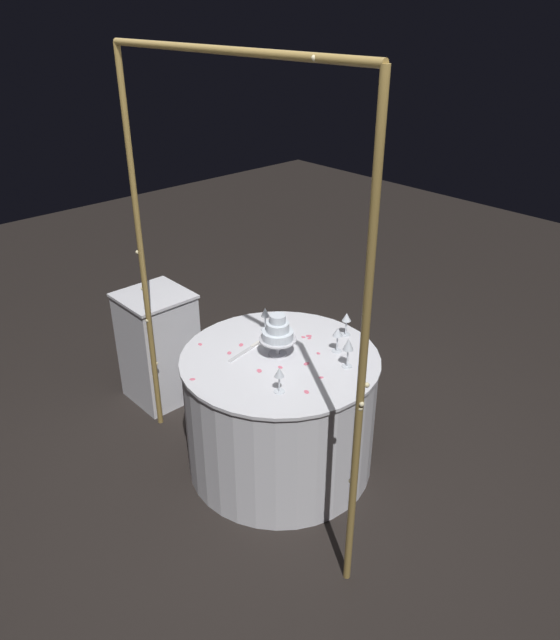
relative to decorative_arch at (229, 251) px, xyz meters
name	(u,v)px	position (x,y,z in m)	size (l,w,h in m)	color
ground_plane	(280,461)	(0.00, -0.34, -1.54)	(12.00, 12.00, 0.00)	black
decorative_arch	(229,251)	(0.00, 0.00, 0.00)	(1.81, 0.06, 2.46)	olive
main_table	(280,412)	(0.00, -0.34, -1.15)	(1.18, 1.18, 0.79)	white
side_table	(159,347)	(1.15, -0.20, -1.13)	(0.46, 0.46, 0.84)	white
tiered_cake	(278,332)	(0.03, -0.35, -0.60)	(0.22, 0.22, 0.26)	silver
wine_glass_0	(265,314)	(0.31, -0.50, -0.64)	(0.06, 0.06, 0.15)	silver
wine_glass_1	(347,319)	(-0.08, -0.82, -0.64)	(0.06, 0.06, 0.15)	silver
wine_glass_2	(348,346)	(-0.34, -0.55, -0.62)	(0.06, 0.06, 0.18)	silver
wine_glass_3	(338,334)	(-0.18, -0.64, -0.63)	(0.06, 0.06, 0.16)	silver
wine_glass_4	(279,375)	(-0.26, -0.10, -0.65)	(0.06, 0.06, 0.15)	silver
cake_knife	(248,350)	(0.19, -0.25, -0.75)	(0.07, 0.29, 0.01)	silver
rose_petal_0	(309,336)	(0.06, -0.64, -0.75)	(0.04, 0.03, 0.00)	#EA6B84
rose_petal_1	(229,353)	(0.23, -0.15, -0.75)	(0.04, 0.02, 0.00)	#EA6B84
rose_petal_2	(303,337)	(0.07, -0.61, -0.75)	(0.03, 0.02, 0.00)	#EA6B84
rose_petal_3	(266,345)	(0.16, -0.37, -0.75)	(0.04, 0.03, 0.00)	#EA6B84
rose_petal_4	(279,327)	(0.27, -0.58, -0.75)	(0.03, 0.02, 0.00)	#EA6B84
rose_petal_5	(318,353)	(-0.13, -0.53, -0.75)	(0.03, 0.02, 0.00)	#EA6B84
rose_petal_6	(200,344)	(0.43, -0.08, -0.75)	(0.03, 0.02, 0.00)	#EA6B84
rose_petal_7	(193,379)	(0.15, 0.17, -0.75)	(0.03, 0.02, 0.00)	#EA6B84
rose_petal_8	(280,367)	(-0.09, -0.27, -0.75)	(0.03, 0.02, 0.00)	#EA6B84
rose_petal_9	(259,371)	(-0.03, -0.15, -0.75)	(0.04, 0.03, 0.00)	#EA6B84
rose_petal_10	(309,338)	(0.04, -0.62, -0.75)	(0.03, 0.02, 0.00)	#EA6B84
rose_petal_11	(321,377)	(-0.32, -0.36, -0.75)	(0.03, 0.02, 0.00)	#EA6B84
rose_petal_12	(307,364)	(-0.16, -0.40, -0.75)	(0.04, 0.03, 0.00)	#EA6B84
rose_petal_13	(241,345)	(0.26, -0.26, -0.75)	(0.04, 0.03, 0.00)	#EA6B84
rose_petal_14	(306,392)	(-0.36, -0.20, -0.75)	(0.04, 0.03, 0.00)	#EA6B84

